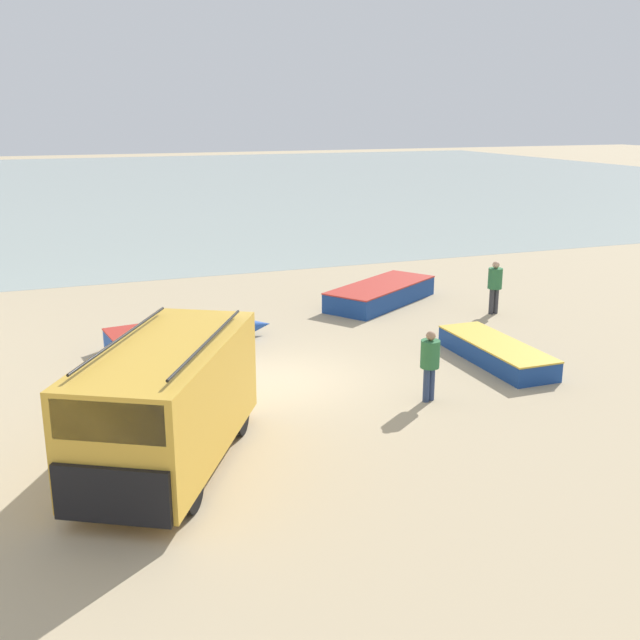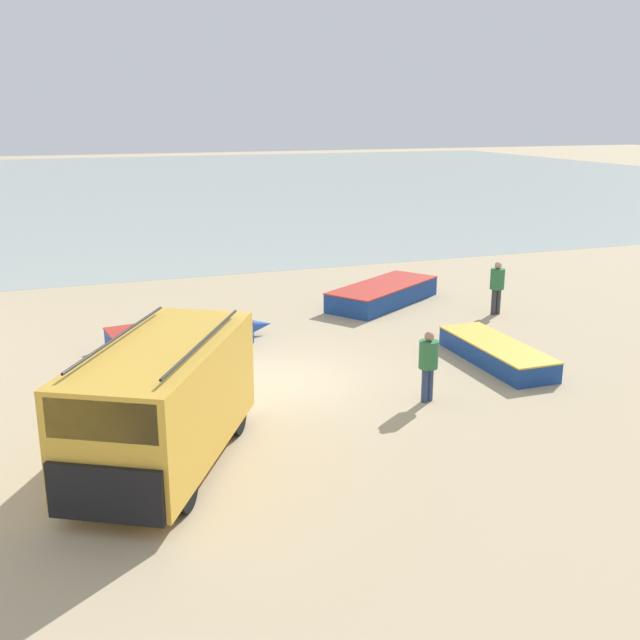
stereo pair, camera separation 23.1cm
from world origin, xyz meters
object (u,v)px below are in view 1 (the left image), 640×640
Objects in this scene: fisherman_0 at (495,283)px; fisherman_1 at (430,360)px; fishing_rowboat_2 at (383,293)px; parked_van at (168,401)px; fishing_rowboat_0 at (493,350)px; fishing_rowboat_1 at (185,335)px.

fisherman_1 is at bearing -45.96° from fisherman_0.
fisherman_0 is 7.98m from fisherman_1.
fishing_rowboat_2 is 8.83m from fisherman_1.
fishing_rowboat_0 is at bearing 138.80° from parked_van.
parked_van is 1.15× the size of fishing_rowboat_0.
parked_van is at bearing -97.21° from fisherman_1.
parked_van reaches higher than fishing_rowboat_1.
fishing_rowboat_1 is 2.79× the size of fisherman_0.
fishing_rowboat_0 is (8.75, 3.05, -0.99)m from parked_van.
parked_van is 7.28m from fishing_rowboat_1.
fisherman_0 reaches higher than fishing_rowboat_0.
parked_van is 9.31m from fishing_rowboat_0.
parked_van is 3.13× the size of fisherman_0.
parked_van reaches higher than fishing_rowboat_2.
parked_van is 1.12× the size of fishing_rowboat_1.
fishing_rowboat_2 reaches higher than fishing_rowboat_1.
fisherman_0 reaches higher than fishing_rowboat_1.
fishing_rowboat_1 is at bearing -162.40° from fisherman_1.
fishing_rowboat_2 is at bearing 11.20° from fishing_rowboat_1.
fisherman_0 is at bearing -33.43° from fishing_rowboat_0.
fisherman_0 is 1.05× the size of fisherman_1.
fisherman_1 is at bearing 130.68° from parked_van.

